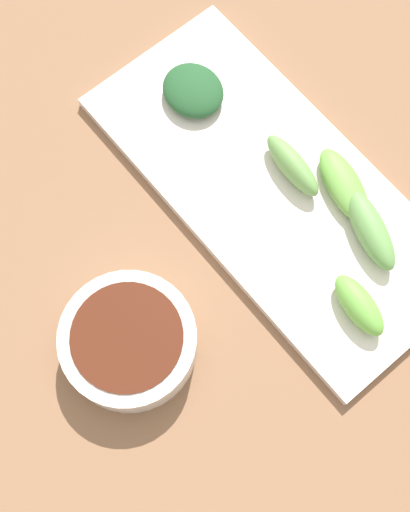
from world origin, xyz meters
The scene contains 8 objects.
tabletop centered at (0.00, 0.00, 0.01)m, with size 2.10×2.10×0.02m, color #886044.
sauce_bowl centered at (-0.11, -0.03, 0.04)m, with size 0.12×0.12×0.04m.
serving_plate centered at (0.09, 0.00, 0.03)m, with size 0.18×0.39×0.01m, color silver.
broccoli_stalk_0 centered at (0.14, -0.05, 0.04)m, with size 0.03×0.08×0.02m, color #6CAB45.
broccoli_stalk_1 centered at (0.11, 0.00, 0.05)m, with size 0.02×0.07×0.03m, color #6DA351.
broccoli_leafy_2 centered at (0.09, 0.12, 0.04)m, with size 0.06×0.06×0.02m, color #215129.
broccoli_stalk_3 centered at (0.07, -0.14, 0.04)m, with size 0.03×0.06×0.03m, color #6DB844.
broccoli_stalk_4 centered at (0.12, -0.09, 0.05)m, with size 0.03×0.08×0.03m, color #679E50.
Camera 1 is at (-0.13, -0.17, 0.64)m, focal length 48.58 mm.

